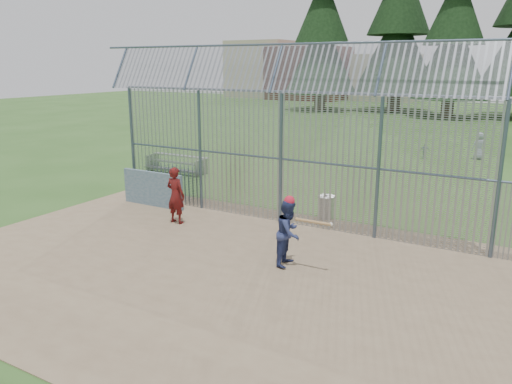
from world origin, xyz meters
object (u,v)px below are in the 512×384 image
Objects in this scene: onlooker at (176,195)px; bleacher at (176,163)px; trash_can at (326,207)px; dugout_wall at (153,189)px; batter at (289,233)px.

onlooker reaches higher than bleacher.
trash_can is at bearing -141.46° from onlooker.
batter is at bearing -20.33° from dugout_wall.
batter is 11.70m from bleacher.
trash_can is at bearing 15.99° from dugout_wall.
dugout_wall is 0.83× the size of bleacher.
onlooker is 4.72m from trash_can.
onlooker is 2.14× the size of trash_can.
dugout_wall is at bearing 65.68° from batter.
batter is at bearing -37.89° from bleacher.
bleacher is at bearing -48.36° from onlooker.
dugout_wall is at bearing -164.01° from trash_can.
dugout_wall is 6.77m from batter.
trash_can is 0.27× the size of bleacher.
bleacher is at bearing 48.13° from batter.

